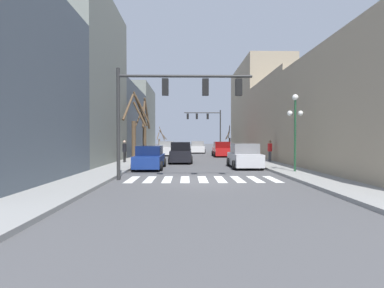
{
  "coord_description": "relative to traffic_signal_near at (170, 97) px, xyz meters",
  "views": [
    {
      "loc": [
        -0.82,
        -14.65,
        2.06
      ],
      "look_at": [
        0.01,
        32.0,
        1.31
      ],
      "focal_mm": 28.0,
      "sensor_mm": 36.0,
      "label": 1
    }
  ],
  "objects": [
    {
      "name": "car_driving_toward_lane",
      "position": [
        4.97,
        20.2,
        -3.37
      ],
      "size": [
        2.12,
        4.48,
        1.77
      ],
      "rotation": [
        0.0,
        0.0,
        1.57
      ],
      "color": "red",
      "rests_on": "ground_plane"
    },
    {
      "name": "building_row_left",
      "position": [
        -8.19,
        17.8,
        1.17
      ],
      "size": [
        6.0,
        48.74,
        13.39
      ],
      "color": "#515B66",
      "rests_on": "ground_plane"
    },
    {
      "name": "sidewalk_right",
      "position": [
        7.32,
        -0.46,
        -4.11
      ],
      "size": [
        2.33,
        90.0,
        0.15
      ],
      "color": "gray",
      "rests_on": "ground_plane"
    },
    {
      "name": "car_parked_left_near",
      "position": [
        -1.66,
        22.65,
        -3.36
      ],
      "size": [
        2.15,
        4.6,
        1.8
      ],
      "rotation": [
        0.0,
        0.0,
        1.57
      ],
      "color": "white",
      "rests_on": "ground_plane"
    },
    {
      "name": "pedestrian_near_right_corner",
      "position": [
        -4.34,
        9.8,
        -2.97
      ],
      "size": [
        0.26,
        0.78,
        1.81
      ],
      "rotation": [
        0.0,
        0.0,
        1.51
      ],
      "color": "black",
      "rests_on": "sidewalk_left"
    },
    {
      "name": "traffic_signal_near",
      "position": [
        0.0,
        0.0,
        0.0
      ],
      "size": [
        6.84,
        0.28,
        5.63
      ],
      "color": "#2D2D2D",
      "rests_on": "ground_plane"
    },
    {
      "name": "street_lamp_right_corner",
      "position": [
        7.25,
        2.48,
        -0.82
      ],
      "size": [
        0.95,
        0.36,
        4.56
      ],
      "color": "#1E4C2D",
      "rests_on": "sidewalk_right"
    },
    {
      "name": "car_parked_left_far",
      "position": [
        4.97,
        6.23,
        -3.38
      ],
      "size": [
        2.12,
        4.3,
        1.75
      ],
      "rotation": [
        0.0,
        0.0,
        1.57
      ],
      "color": "silver",
      "rests_on": "ground_plane"
    },
    {
      "name": "pedestrian_on_left_sidewalk",
      "position": [
        7.99,
        10.46,
        -2.96
      ],
      "size": [
        0.29,
        0.79,
        1.82
      ],
      "rotation": [
        0.0,
        0.0,
        1.7
      ],
      "color": "#4C4C51",
      "rests_on": "sidewalk_right"
    },
    {
      "name": "car_at_intersection",
      "position": [
        -1.73,
        5.68,
        -3.44
      ],
      "size": [
        2.01,
        4.72,
        1.6
      ],
      "rotation": [
        0.0,
        0.0,
        1.57
      ],
      "color": "navy",
      "rests_on": "ground_plane"
    },
    {
      "name": "car_parked_right_far",
      "position": [
        2.42,
        29.26,
        -3.37
      ],
      "size": [
        2.19,
        4.42,
        1.77
      ],
      "rotation": [
        0.0,
        0.0,
        1.57
      ],
      "color": "white",
      "rests_on": "ground_plane"
    },
    {
      "name": "building_row_right",
      "position": [
        11.48,
        17.66,
        0.9
      ],
      "size": [
        6.0,
        42.91,
        12.73
      ],
      "color": "tan",
      "rests_on": "ground_plane"
    },
    {
      "name": "street_tree_left_far",
      "position": [
        -3.62,
        34.78,
        -2.38
      ],
      "size": [
        1.57,
        2.15,
        4.03
      ],
      "color": "brown",
      "rests_on": "sidewalk_left"
    },
    {
      "name": "street_tree_right_near",
      "position": [
        7.51,
        31.73,
        -2.39
      ],
      "size": [
        0.96,
        2.46,
        4.08
      ],
      "color": "#473828",
      "rests_on": "sidewalk_right"
    },
    {
      "name": "street_tree_right_far",
      "position": [
        -3.69,
        16.91,
        -1.17
      ],
      "size": [
        1.22,
        3.94,
        6.37
      ],
      "color": "brown",
      "rests_on": "sidewalk_left"
    },
    {
      "name": "street_tree_left_mid",
      "position": [
        -4.27,
        14.43,
        -0.86
      ],
      "size": [
        2.18,
        3.49,
        6.64
      ],
      "color": "brown",
      "rests_on": "sidewalk_left"
    },
    {
      "name": "traffic_signal_far",
      "position": [
        3.92,
        29.86,
        0.54
      ],
      "size": [
        5.55,
        0.28,
        6.44
      ],
      "color": "#2D2D2D",
      "rests_on": "ground_plane"
    },
    {
      "name": "ground_plane",
      "position": [
        1.65,
        -0.46,
        -4.19
      ],
      "size": [
        240.0,
        240.0,
        0.0
      ],
      "primitive_type": "plane",
      "color": "#4C4C4F"
    },
    {
      "name": "crosswalk_stripes",
      "position": [
        1.65,
        0.15,
        -4.19
      ],
      "size": [
        7.65,
        2.6,
        0.01
      ],
      "color": "white",
      "rests_on": "ground_plane"
    },
    {
      "name": "car_parked_left_mid",
      "position": [
        0.31,
        11.06,
        -3.35
      ],
      "size": [
        2.02,
        4.5,
        1.81
      ],
      "rotation": [
        0.0,
        0.0,
        -1.57
      ],
      "color": "black",
      "rests_on": "ground_plane"
    },
    {
      "name": "sidewalk_left",
      "position": [
        -4.02,
        -0.46,
        -4.11
      ],
      "size": [
        2.33,
        90.0,
        0.15
      ],
      "color": "gray",
      "rests_on": "ground_plane"
    }
  ]
}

